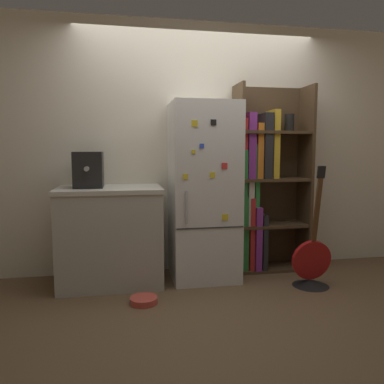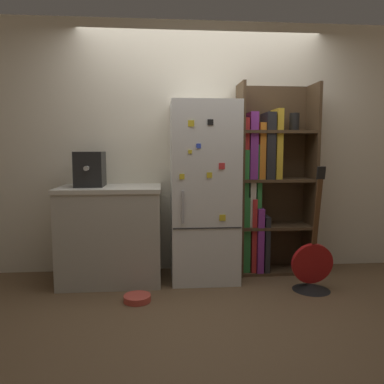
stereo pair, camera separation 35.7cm
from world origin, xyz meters
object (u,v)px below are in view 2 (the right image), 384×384
Objects in this scene: guitar at (312,272)px; refrigerator at (204,192)px; espresso_machine at (90,169)px; bookshelf at (265,186)px; pet_bowl at (137,298)px.

refrigerator is at bearing 155.16° from guitar.
bookshelf is at bearing 4.52° from espresso_machine.
bookshelf reaches higher than guitar.
pet_bowl is at bearing -151.04° from bookshelf.
guitar is (2.05, -0.45, -0.93)m from espresso_machine.
espresso_machine is 1.30m from pet_bowl.
bookshelf is (0.66, 0.15, 0.04)m from refrigerator.
refrigerator is at bearing -0.57° from espresso_machine.
espresso_machine is 1.55× the size of pet_bowl.
bookshelf is at bearing 116.30° from guitar.
bookshelf is 0.99m from guitar.
refrigerator is 0.68m from bookshelf.
refrigerator is 7.47× the size of pet_bowl.
refrigerator reaches higher than guitar.
pet_bowl is at bearing -50.89° from espresso_machine.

